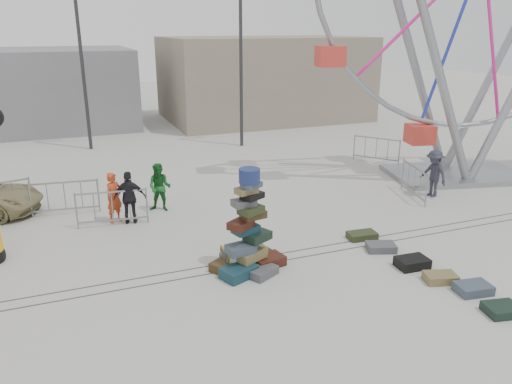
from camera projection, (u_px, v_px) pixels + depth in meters
name	position (u px, v px, depth m)	size (l,w,h in m)	color
ground	(307.00, 268.00, 12.18)	(90.00, 90.00, 0.00)	#9E9E99
track_line_near	(297.00, 258.00, 12.71)	(40.00, 0.04, 0.01)	#47443F
track_line_far	(290.00, 252.00, 13.06)	(40.00, 0.04, 0.01)	#47443F
building_right	(263.00, 78.00, 31.47)	(12.00, 8.00, 5.00)	gray
building_left	(42.00, 88.00, 28.82)	(10.00, 8.00, 4.40)	gray
lamp_post_right	(243.00, 52.00, 23.31)	(1.41, 0.25, 8.00)	#2D2D30
lamp_post_left	(83.00, 53.00, 22.65)	(1.41, 0.25, 8.00)	#2D2D30
suitcase_tower	(248.00, 242.00, 11.97)	(1.91, 1.65, 2.54)	#173845
steamer_trunk	(244.00, 256.00, 12.28)	(1.03, 0.59, 0.48)	silver
row_case_0	(362.00, 235.00, 13.87)	(0.80, 0.47, 0.19)	#2D371B
row_case_1	(381.00, 247.00, 13.11)	(0.74, 0.50, 0.20)	#505157
row_case_2	(412.00, 263.00, 12.21)	(0.77, 0.54, 0.25)	black
row_case_3	(440.00, 278.00, 11.51)	(0.72, 0.47, 0.20)	olive
row_case_4	(473.00, 288.00, 11.04)	(0.76, 0.52, 0.21)	#404D5C
row_case_5	(502.00, 310.00, 10.23)	(0.69, 0.54, 0.19)	black
barricade_dummy_b	(65.00, 198.00, 15.50)	(2.00, 0.10, 1.10)	gray
barricade_dummy_c	(112.00, 208.00, 14.62)	(2.00, 0.10, 1.10)	gray
barricade_wheel_front	(414.00, 182.00, 17.08)	(2.00, 0.10, 1.10)	gray
barricade_wheel_back	(376.00, 150.00, 21.55)	(2.00, 0.10, 1.10)	gray
pedestrian_red	(114.00, 198.00, 14.86)	(0.56, 0.37, 1.54)	#B93A1A
pedestrian_green	(160.00, 187.00, 15.77)	(0.75, 0.59, 1.55)	#165B21
pedestrian_black	(130.00, 198.00, 14.75)	(0.94, 0.39, 1.60)	black
pedestrian_grey	(434.00, 173.00, 17.11)	(1.06, 0.61, 1.64)	#272734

